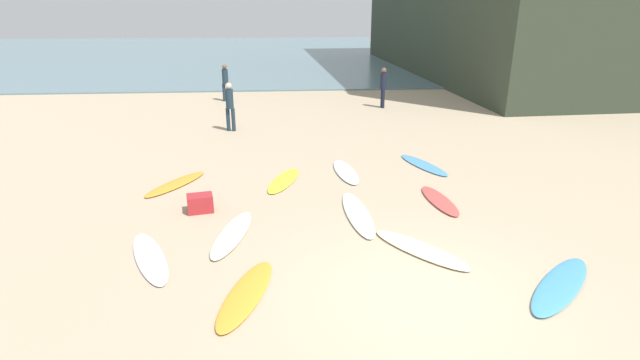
% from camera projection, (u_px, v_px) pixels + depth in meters
% --- Properties ---
extents(ground_plane, '(120.00, 120.00, 0.00)m').
position_uv_depth(ground_plane, '(420.00, 296.00, 8.00)').
color(ground_plane, tan).
extents(ocean_water, '(120.00, 40.00, 0.08)m').
position_uv_depth(ocean_water, '(304.00, 53.00, 44.95)').
color(ocean_water, slate).
rests_on(ocean_water, ground_plane).
extents(surfboard_0, '(1.55, 2.11, 0.07)m').
position_uv_depth(surfboard_0, '(176.00, 184.00, 12.80)').
color(surfboard_0, orange).
rests_on(surfboard_0, ground_plane).
extents(surfboard_1, '(0.76, 2.17, 0.08)m').
position_uv_depth(surfboard_1, '(346.00, 172.00, 13.70)').
color(surfboard_1, silver).
rests_on(surfboard_1, ground_plane).
extents(surfboard_2, '(2.08, 2.07, 0.08)m').
position_uv_depth(surfboard_2, '(560.00, 285.00, 8.23)').
color(surfboard_2, '#4A9BD2').
rests_on(surfboard_2, ground_plane).
extents(surfboard_3, '(1.19, 2.11, 0.06)m').
position_uv_depth(surfboard_3, '(284.00, 180.00, 13.05)').
color(surfboard_3, yellow).
rests_on(surfboard_3, ground_plane).
extents(surfboard_4, '(1.79, 2.06, 0.08)m').
position_uv_depth(surfboard_4, '(421.00, 249.00, 9.41)').
color(surfboard_4, '#EEEEC6').
rests_on(surfboard_4, ground_plane).
extents(surfboard_5, '(0.68, 1.95, 0.08)m').
position_uv_depth(surfboard_5, '(440.00, 200.00, 11.73)').
color(surfboard_5, '#E2524D').
rests_on(surfboard_5, ground_plane).
extents(surfboard_6, '(0.66, 2.59, 0.08)m').
position_uv_depth(surfboard_6, '(358.00, 214.00, 10.99)').
color(surfboard_6, white).
rests_on(surfboard_6, ground_plane).
extents(surfboard_7, '(1.00, 2.30, 0.09)m').
position_uv_depth(surfboard_7, '(232.00, 234.00, 10.04)').
color(surfboard_7, silver).
rests_on(surfboard_7, ground_plane).
extents(surfboard_8, '(1.15, 2.21, 0.07)m').
position_uv_depth(surfboard_8, '(246.00, 294.00, 7.99)').
color(surfboard_8, orange).
rests_on(surfboard_8, ground_plane).
extents(surfboard_9, '(1.36, 2.26, 0.07)m').
position_uv_depth(surfboard_9, '(150.00, 258.00, 9.13)').
color(surfboard_9, white).
rests_on(surfboard_9, ground_plane).
extents(surfboard_10, '(1.22, 2.22, 0.06)m').
position_uv_depth(surfboard_10, '(423.00, 165.00, 14.29)').
color(surfboard_10, '#5196D1').
rests_on(surfboard_10, ground_plane).
extents(beachgoer_near, '(0.34, 0.29, 1.74)m').
position_uv_depth(beachgoer_near, '(225.00, 81.00, 23.23)').
color(beachgoer_near, '#1E3342').
rests_on(beachgoer_near, ground_plane).
extents(beachgoer_mid, '(0.29, 0.34, 1.78)m').
position_uv_depth(beachgoer_mid, '(383.00, 85.00, 21.80)').
color(beachgoer_mid, '#191E33').
rests_on(beachgoer_mid, ground_plane).
extents(beachgoer_far, '(0.34, 0.33, 1.78)m').
position_uv_depth(beachgoer_far, '(230.00, 104.00, 17.83)').
color(beachgoer_far, '#1E3342').
rests_on(beachgoer_far, ground_plane).
extents(beach_cooler, '(0.65, 0.52, 0.40)m').
position_uv_depth(beach_cooler, '(200.00, 203.00, 11.15)').
color(beach_cooler, '#B2282D').
rests_on(beach_cooler, ground_plane).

